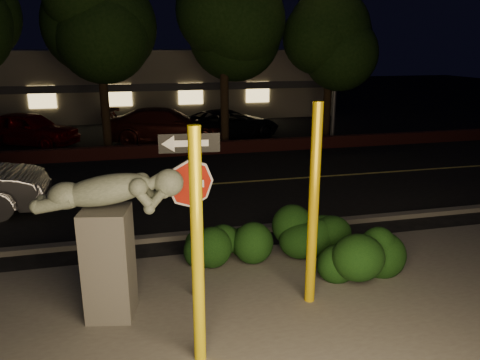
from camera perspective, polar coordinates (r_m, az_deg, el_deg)
The scene contains 21 objects.
ground at distance 17.70m, azimuth -7.93°, elevation 1.98°, with size 90.00×90.00×0.00m, color black.
patio at distance 7.62m, azimuth 1.17°, elevation -17.94°, with size 14.00×6.00×0.02m, color #4C4944.
road at distance 14.82m, azimuth -6.72°, elevation -0.74°, with size 80.00×8.00×0.01m, color black.
lane_marking at distance 14.82m, azimuth -6.72°, elevation -0.70°, with size 80.00×0.12×0.01m, color #D0BF53.
curb at distance 10.97m, azimuth -4.05°, elevation -6.52°, with size 80.00×0.25×0.12m, color #4C4944.
brick_wall at distance 18.90m, azimuth -8.37°, elevation 3.65°, with size 40.00×0.35×0.50m, color #491917.
parking_lot at distance 24.53m, azimuth -9.64°, elevation 5.86°, with size 40.00×12.00×0.01m, color black.
building at distance 32.21m, azimuth -10.91°, elevation 11.78°, with size 22.00×10.20×4.00m.
tree_far_c at distance 20.37m, azimuth -2.00°, elevation 20.01°, with size 4.80×4.80×7.84m.
tree_far_d at distance 22.38m, azimuth 11.09°, elevation 18.76°, with size 4.40×4.40×7.42m.
yellow_pole_left at distance 6.25m, azimuth -5.21°, elevation -8.58°, with size 0.17×0.17×3.34m, color yellow.
yellow_pole_right at distance 7.75m, azimuth 8.94°, elevation -3.30°, with size 0.17×0.17×3.45m, color #DCB20A.
signpost at distance 7.73m, azimuth -6.04°, elevation -0.50°, with size 0.99×0.13×2.92m.
sculpture at distance 7.61m, azimuth -15.70°, elevation -5.72°, with size 2.32×1.02×2.47m.
hedge_center at distance 9.51m, azimuth -1.18°, elevation -7.16°, with size 1.98×0.93×1.03m, color black.
hedge_right at distance 9.88m, azimuth 7.81°, elevation -6.09°, with size 1.73×0.93×1.13m, color black.
hedge_far_right at distance 9.25m, azimuth 14.49°, elevation -8.09°, with size 1.62×1.01×1.13m, color black.
streetlight at distance 21.60m, azimuth 11.55°, elevation 19.37°, with size 1.36×0.68×9.44m.
parked_car_red at distance 22.61m, azimuth -24.37°, elevation 5.72°, with size 1.77×4.40×1.50m, color #6C0307.
parked_car_darkred at distance 21.45m, azimuth -8.91°, elevation 6.55°, with size 2.19×5.38×1.56m, color #42140F.
parked_car_dark at distance 22.19m, azimuth -1.40°, elevation 6.83°, with size 2.30×5.00×1.39m, color black.
Camera 1 is at (-1.63, -7.10, 4.27)m, focal length 35.00 mm.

